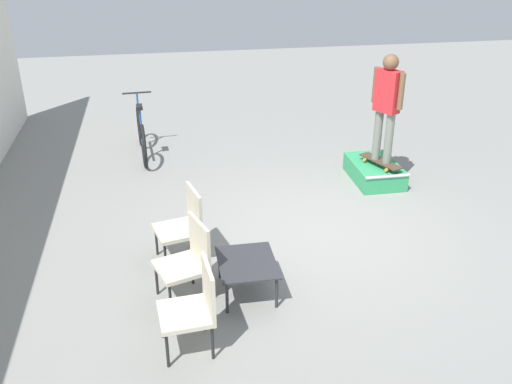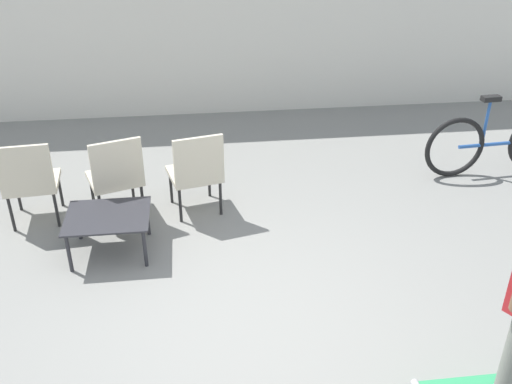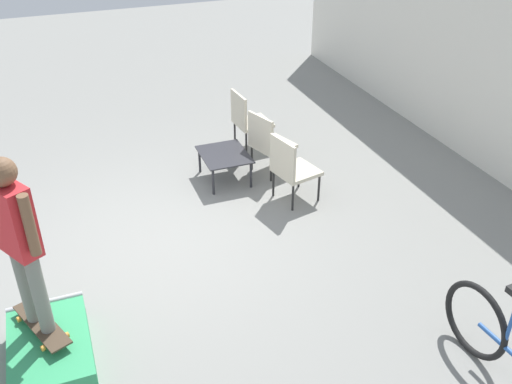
{
  "view_description": "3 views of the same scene",
  "coord_description": "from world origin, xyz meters",
  "px_view_note": "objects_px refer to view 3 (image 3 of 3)",
  "views": [
    {
      "loc": [
        -6.54,
        2.04,
        3.94
      ],
      "look_at": [
        0.06,
        0.88,
        0.69
      ],
      "focal_mm": 40.0,
      "sensor_mm": 36.0,
      "label": 1
    },
    {
      "loc": [
        -0.32,
        -3.54,
        3.17
      ],
      "look_at": [
        0.23,
        0.95,
        0.7
      ],
      "focal_mm": 40.0,
      "sensor_mm": 36.0,
      "label": 2
    },
    {
      "loc": [
        5.72,
        -0.92,
        4.12
      ],
      "look_at": [
        0.48,
        1.06,
        0.74
      ],
      "focal_mm": 40.0,
      "sensor_mm": 36.0,
      "label": 3
    }
  ],
  "objects_px": {
    "person_skater": "(18,234)",
    "patio_chair_left": "(247,118)",
    "skate_ramp_box": "(51,352)",
    "patio_chair_center": "(268,141)",
    "patio_chair_right": "(291,167)",
    "coffee_table": "(224,157)",
    "skateboard_on_ramp": "(42,324)"
  },
  "relations": [
    {
      "from": "person_skater",
      "to": "coffee_table",
      "type": "relative_size",
      "value": 2.18
    },
    {
      "from": "patio_chair_right",
      "to": "skateboard_on_ramp",
      "type": "bearing_deg",
      "value": 104.87
    },
    {
      "from": "patio_chair_left",
      "to": "patio_chair_center",
      "type": "bearing_deg",
      "value": 175.36
    },
    {
      "from": "skate_ramp_box",
      "to": "coffee_table",
      "type": "bearing_deg",
      "value": 136.69
    },
    {
      "from": "skateboard_on_ramp",
      "to": "patio_chair_right",
      "type": "distance_m",
      "value": 3.68
    },
    {
      "from": "skateboard_on_ramp",
      "to": "patio_chair_right",
      "type": "xyz_separation_m",
      "value": [
        -1.73,
        3.25,
        0.14
      ]
    },
    {
      "from": "patio_chair_left",
      "to": "patio_chair_center",
      "type": "height_order",
      "value": "same"
    },
    {
      "from": "patio_chair_right",
      "to": "patio_chair_center",
      "type": "bearing_deg",
      "value": -13.34
    },
    {
      "from": "skate_ramp_box",
      "to": "patio_chair_left",
      "type": "distance_m",
      "value": 4.8
    },
    {
      "from": "patio_chair_center",
      "to": "patio_chair_right",
      "type": "distance_m",
      "value": 0.83
    },
    {
      "from": "patio_chair_left",
      "to": "patio_chair_center",
      "type": "distance_m",
      "value": 0.86
    },
    {
      "from": "patio_chair_left",
      "to": "skateboard_on_ramp",
      "type": "bearing_deg",
      "value": 131.5
    },
    {
      "from": "person_skater",
      "to": "patio_chair_left",
      "type": "xyz_separation_m",
      "value": [
        -3.42,
        3.25,
        -0.88
      ]
    },
    {
      "from": "skate_ramp_box",
      "to": "patio_chair_center",
      "type": "bearing_deg",
      "value": 129.89
    },
    {
      "from": "person_skater",
      "to": "patio_chair_left",
      "type": "distance_m",
      "value": 4.8
    },
    {
      "from": "skateboard_on_ramp",
      "to": "coffee_table",
      "type": "relative_size",
      "value": 1.04
    },
    {
      "from": "skateboard_on_ramp",
      "to": "patio_chair_left",
      "type": "height_order",
      "value": "patio_chair_left"
    },
    {
      "from": "coffee_table",
      "to": "patio_chair_center",
      "type": "xyz_separation_m",
      "value": [
        0.03,
        0.65,
        0.15
      ]
    },
    {
      "from": "person_skater",
      "to": "patio_chair_right",
      "type": "relative_size",
      "value": 1.81
    },
    {
      "from": "skateboard_on_ramp",
      "to": "patio_chair_center",
      "type": "xyz_separation_m",
      "value": [
        -2.56,
        3.25,
        0.14
      ]
    },
    {
      "from": "skateboard_on_ramp",
      "to": "person_skater",
      "type": "height_order",
      "value": "person_skater"
    },
    {
      "from": "patio_chair_center",
      "to": "patio_chair_right",
      "type": "height_order",
      "value": "same"
    },
    {
      "from": "patio_chair_center",
      "to": "patio_chair_left",
      "type": "bearing_deg",
      "value": -18.1
    },
    {
      "from": "skate_ramp_box",
      "to": "skateboard_on_ramp",
      "type": "xyz_separation_m",
      "value": [
        -0.13,
        -0.03,
        0.23
      ]
    },
    {
      "from": "person_skater",
      "to": "coffee_table",
      "type": "distance_m",
      "value": 3.81
    },
    {
      "from": "patio_chair_right",
      "to": "person_skater",
      "type": "bearing_deg",
      "value": 104.87
    },
    {
      "from": "patio_chair_right",
      "to": "coffee_table",
      "type": "bearing_deg",
      "value": 24.04
    },
    {
      "from": "skateboard_on_ramp",
      "to": "patio_chair_center",
      "type": "height_order",
      "value": "patio_chair_center"
    },
    {
      "from": "patio_chair_left",
      "to": "person_skater",
      "type": "bearing_deg",
      "value": 131.5
    },
    {
      "from": "person_skater",
      "to": "coffee_table",
      "type": "xyz_separation_m",
      "value": [
        -2.59,
        2.6,
        -1.03
      ]
    },
    {
      "from": "person_skater",
      "to": "patio_chair_left",
      "type": "relative_size",
      "value": 1.81
    },
    {
      "from": "coffee_table",
      "to": "patio_chair_center",
      "type": "height_order",
      "value": "patio_chair_center"
    }
  ]
}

